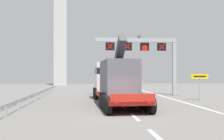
{
  "coord_description": "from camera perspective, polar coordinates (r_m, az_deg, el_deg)",
  "views": [
    {
      "loc": [
        -2.31,
        -17.2,
        2.49
      ],
      "look_at": [
        0.22,
        10.58,
        2.88
      ],
      "focal_mm": 45.67,
      "sensor_mm": 36.0,
      "label": 1
    }
  ],
  "objects": [
    {
      "name": "ground",
      "position": [
        17.53,
        2.45,
        -8.96
      ],
      "size": [
        112.0,
        112.0,
        0.0
      ],
      "primitive_type": "plane",
      "color": "slate"
    },
    {
      "name": "lane_markings",
      "position": [
        41.29,
        -1.33,
        -4.25
      ],
      "size": [
        0.2,
        62.44,
        0.01
      ],
      "color": "silver",
      "rests_on": "ground"
    },
    {
      "name": "guardrail_left",
      "position": [
        29.91,
        -14.13,
        -4.48
      ],
      "size": [
        0.13,
        28.58,
        0.76
      ],
      "color": "#999EA3",
      "rests_on": "ground"
    },
    {
      "name": "exit_sign_yellow",
      "position": [
        28.12,
        17.13,
        -1.94
      ],
      "size": [
        1.68,
        0.15,
        2.49
      ],
      "color": "#9EA0A5",
      "rests_on": "ground"
    },
    {
      "name": "heavy_haul_truck_red",
      "position": [
        24.72,
        0.39,
        -1.96
      ],
      "size": [
        3.5,
        14.14,
        5.3
      ],
      "color": "red",
      "rests_on": "ground"
    },
    {
      "name": "edge_line_right",
      "position": [
        30.52,
        11.05,
        -5.46
      ],
      "size": [
        0.2,
        63.0,
        0.01
      ],
      "primitive_type": "cube",
      "color": "silver",
      "rests_on": "ground"
    },
    {
      "name": "overhead_lane_gantry",
      "position": [
        33.48,
        7.07,
        4.02
      ],
      "size": [
        9.73,
        0.9,
        6.97
      ],
      "color": "#9EA0A5",
      "rests_on": "ground"
    }
  ]
}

